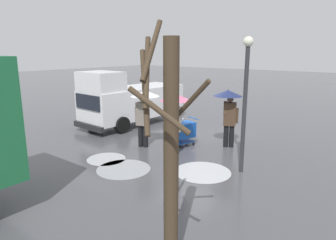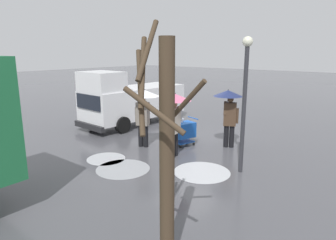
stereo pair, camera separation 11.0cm
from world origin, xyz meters
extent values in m
plane|color=#4C4C51|center=(0.00, 0.00, 0.00)|extent=(90.00, 90.00, 0.00)
cylinder|color=#999BA0|center=(-0.23, 3.69, 0.00)|extent=(1.62, 1.62, 0.01)
cylinder|color=silver|center=(-2.22, 2.40, 0.00)|extent=(1.66, 1.66, 0.01)
cylinder|color=#ADAFB5|center=(0.85, 3.45, 0.00)|extent=(1.26, 1.26, 0.01)
cube|color=white|center=(3.71, -0.75, 1.06)|extent=(2.18, 5.28, 1.40)
cube|color=white|center=(3.79, 1.15, 2.18)|extent=(1.90, 1.48, 0.84)
cube|color=black|center=(3.82, 1.87, 1.38)|extent=(1.66, 0.13, 0.63)
cube|color=#232326|center=(3.82, 1.91, 0.32)|extent=(1.96, 0.24, 0.24)
cylinder|color=black|center=(2.80, 0.90, 0.36)|extent=(0.27, 0.73, 0.72)
cylinder|color=black|center=(4.76, 0.82, 0.36)|extent=(0.27, 0.73, 0.72)
cylinder|color=black|center=(2.67, -2.32, 0.36)|extent=(0.27, 0.73, 0.72)
cylinder|color=black|center=(4.63, -2.40, 0.36)|extent=(0.27, 0.73, 0.72)
cube|color=#1951B2|center=(-0.28, 0.65, 0.60)|extent=(0.71, 0.87, 0.56)
cube|color=#1951B2|center=(-0.28, 0.65, 0.14)|extent=(0.64, 0.79, 0.04)
cylinder|color=#1951B2|center=(-0.39, 0.24, 1.00)|extent=(0.57, 0.19, 0.04)
sphere|color=black|center=(-0.40, 0.99, 0.05)|extent=(0.10, 0.10, 0.10)
sphere|color=black|center=(0.00, 0.88, 0.05)|extent=(0.10, 0.10, 0.10)
sphere|color=black|center=(-0.56, 0.41, 0.05)|extent=(0.10, 0.10, 0.10)
sphere|color=black|center=(-0.16, 0.30, 0.05)|extent=(0.10, 0.10, 0.10)
cylinder|color=white|center=(-0.17, 0.72, 0.70)|extent=(0.15, 0.29, 0.69)
cube|color=#515156|center=(0.43, 0.36, 0.22)|extent=(0.64, 0.72, 0.03)
cylinder|color=#515156|center=(0.31, 0.01, 0.77)|extent=(0.04, 0.04, 1.10)
cylinder|color=#515156|center=(0.73, 0.14, 0.77)|extent=(0.04, 0.04, 1.10)
cylinder|color=black|center=(0.29, 0.00, 0.10)|extent=(0.11, 0.21, 0.20)
cylinder|color=black|center=(0.75, 0.15, 0.10)|extent=(0.11, 0.21, 0.20)
cube|color=#A37F51|center=(0.43, 0.36, 0.40)|extent=(0.53, 0.63, 0.35)
cube|color=tan|center=(0.43, 0.36, 0.71)|extent=(0.57, 0.53, 0.27)
cylinder|color=black|center=(0.90, 1.76, 0.41)|extent=(0.18, 0.18, 0.82)
cylinder|color=black|center=(0.71, 1.68, 0.41)|extent=(0.18, 0.18, 0.82)
cube|color=slate|center=(0.80, 1.72, 1.24)|extent=(0.51, 0.42, 0.84)
sphere|color=tan|center=(0.80, 1.72, 1.78)|extent=(0.22, 0.22, 0.22)
cylinder|color=slate|center=(1.05, 1.81, 1.19)|extent=(0.10, 0.10, 0.55)
cylinder|color=slate|center=(0.64, 1.64, 1.46)|extent=(0.20, 0.32, 0.50)
cylinder|color=#333338|center=(0.71, 1.68, 1.62)|extent=(0.02, 0.02, 0.86)
cone|color=white|center=(0.71, 1.68, 2.00)|extent=(1.04, 1.04, 0.22)
sphere|color=#333338|center=(0.71, 1.68, 2.13)|extent=(0.04, 0.04, 0.04)
cylinder|color=black|center=(-0.76, 1.95, 0.41)|extent=(0.18, 0.18, 0.82)
cylinder|color=black|center=(-0.72, 1.75, 0.41)|extent=(0.18, 0.18, 0.82)
cube|color=#B2A899|center=(-0.74, 1.85, 1.24)|extent=(0.35, 0.48, 0.84)
sphere|color=#8C6647|center=(-0.74, 1.85, 1.78)|extent=(0.22, 0.22, 0.22)
cylinder|color=#B2A899|center=(-0.79, 2.11, 1.19)|extent=(0.10, 0.10, 0.55)
cylinder|color=#B2A899|center=(-0.69, 1.68, 1.46)|extent=(0.31, 0.15, 0.50)
cylinder|color=#333338|center=(-0.72, 1.75, 1.62)|extent=(0.02, 0.02, 0.86)
cone|color=#E0668E|center=(-0.72, 1.75, 2.00)|extent=(1.04, 1.04, 0.22)
sphere|color=#333338|center=(-0.72, 1.75, 2.13)|extent=(0.04, 0.04, 0.04)
cylinder|color=black|center=(-1.77, -0.28, 0.41)|extent=(0.18, 0.18, 0.82)
cylinder|color=black|center=(-1.59, -0.19, 0.41)|extent=(0.18, 0.18, 0.82)
cube|color=#473323|center=(-1.68, -0.23, 1.24)|extent=(0.52, 0.45, 0.84)
sphere|color=brown|center=(-1.68, -0.23, 1.78)|extent=(0.22, 0.22, 0.22)
cylinder|color=#473323|center=(-1.91, -0.35, 1.19)|extent=(0.10, 0.10, 0.55)
cylinder|color=#473323|center=(-1.53, -0.13, 1.46)|extent=(0.23, 0.31, 0.50)
cylinder|color=#333338|center=(-1.59, -0.19, 1.62)|extent=(0.02, 0.02, 0.86)
cone|color=navy|center=(-1.59, -0.19, 2.00)|extent=(1.04, 1.04, 0.22)
sphere|color=#333338|center=(-1.59, -0.19, 2.13)|extent=(0.04, 0.04, 0.04)
cube|color=black|center=(-1.59, -0.41, 1.28)|extent=(0.34, 0.28, 0.44)
cylinder|color=#423323|center=(-3.86, 6.02, 1.85)|extent=(0.24, 0.24, 3.69)
cylinder|color=#423323|center=(-3.56, 6.11, 3.50)|extent=(0.27, 0.69, 0.91)
cylinder|color=#423323|center=(-3.89, 5.63, 2.66)|extent=(0.85, 0.14, 0.84)
cylinder|color=#423323|center=(-3.60, 6.31, 2.91)|extent=(0.67, 0.64, 1.20)
cylinder|color=#423323|center=(-3.58, 6.25, 3.19)|extent=(0.55, 0.66, 1.03)
cylinder|color=#423323|center=(-3.99, 6.46, 2.69)|extent=(0.93, 0.33, 0.63)
cylinder|color=#2D2D33|center=(-3.08, 1.65, 1.80)|extent=(0.12, 0.12, 3.60)
sphere|color=#EAEACC|center=(-3.08, 1.65, 3.72)|extent=(0.28, 0.28, 0.28)
camera|label=1|loc=(-6.61, 9.55, 3.49)|focal=32.37mm
camera|label=2|loc=(-6.70, 9.48, 3.49)|focal=32.37mm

